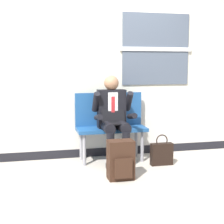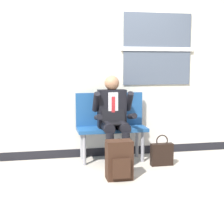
# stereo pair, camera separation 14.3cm
# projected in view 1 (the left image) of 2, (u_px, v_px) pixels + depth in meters

# --- Properties ---
(ground_plane) EXTENTS (18.00, 18.00, 0.00)m
(ground_plane) POSITION_uv_depth(u_px,v_px,m) (112.00, 168.00, 4.60)
(ground_plane) COLOR #B2A899
(station_wall) EXTENTS (6.25, 0.17, 2.88)m
(station_wall) POSITION_uv_depth(u_px,v_px,m) (102.00, 63.00, 5.08)
(station_wall) COLOR beige
(station_wall) RESTS_ON ground
(bench_with_person) EXTENTS (1.01, 0.42, 0.99)m
(bench_with_person) POSITION_uv_depth(u_px,v_px,m) (110.00, 122.00, 4.95)
(bench_with_person) COLOR navy
(bench_with_person) RESTS_ON ground
(person_seated) EXTENTS (0.57, 0.70, 1.25)m
(person_seated) POSITION_uv_depth(u_px,v_px,m) (113.00, 117.00, 4.74)
(person_seated) COLOR black
(person_seated) RESTS_ON ground
(backpack) EXTENTS (0.32, 0.25, 0.48)m
(backpack) POSITION_uv_depth(u_px,v_px,m) (121.00, 160.00, 4.10)
(backpack) COLOR #331E14
(backpack) RESTS_ON ground
(handbag) EXTENTS (0.31, 0.10, 0.44)m
(handbag) POSITION_uv_depth(u_px,v_px,m) (162.00, 153.00, 4.71)
(handbag) COLOR black
(handbag) RESTS_ON ground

